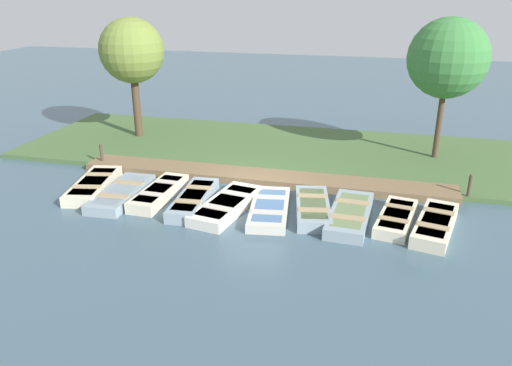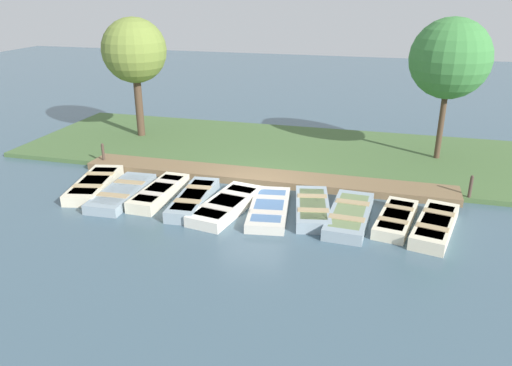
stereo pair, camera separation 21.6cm
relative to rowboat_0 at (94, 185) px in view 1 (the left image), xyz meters
name	(u,v)px [view 1 (the left image)]	position (x,y,z in m)	size (l,w,h in m)	color
ground_plane	(254,192)	(-1.35, 5.91, -0.21)	(80.00, 80.00, 0.00)	#425B6B
shore_bank	(281,150)	(-6.35, 5.91, -0.11)	(8.00, 24.00, 0.19)	#476638
dock_walkway	(262,177)	(-2.55, 5.91, -0.07)	(1.39, 14.80, 0.29)	brown
rowboat_0	(94,185)	(0.00, 0.00, 0.00)	(3.55, 1.81, 0.42)	beige
rowboat_1	(122,193)	(0.42, 1.39, -0.03)	(3.44, 1.38, 0.37)	#8C9EA8
rowboat_2	(159,193)	(0.09, 2.71, 0.01)	(3.21, 1.08, 0.43)	beige
rowboat_3	(194,199)	(0.33, 4.14, 0.00)	(3.42, 1.21, 0.42)	#8C9EA8
rowboat_4	(227,205)	(0.47, 5.41, -0.02)	(3.63, 1.81, 0.39)	silver
rowboat_5	(269,208)	(0.32, 6.88, -0.05)	(3.44, 1.70, 0.33)	beige
rowboat_6	(313,208)	(0.00, 8.31, 0.00)	(3.26, 1.67, 0.42)	#8C9EA8
rowboat_7	(350,215)	(0.21, 9.57, -0.01)	(3.46, 1.40, 0.40)	#8C9EA8
rowboat_8	(396,218)	(0.07, 11.05, -0.02)	(2.97, 1.46, 0.38)	beige
rowboat_9	(435,224)	(0.32, 12.23, 0.01)	(3.33, 1.70, 0.44)	beige
mooring_post_near	(102,155)	(-2.43, -1.05, 0.31)	(0.12, 0.12, 1.02)	#47382D
mooring_post_far	(469,188)	(-2.43, 13.54, 0.31)	(0.12, 0.12, 1.02)	#47382D
park_tree_far_left	(132,51)	(-6.63, -1.45, 4.11)	(3.06, 3.06, 5.89)	#4C3828
park_tree_left	(448,58)	(-6.77, 12.71, 4.23)	(3.28, 3.28, 6.09)	#4C3828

